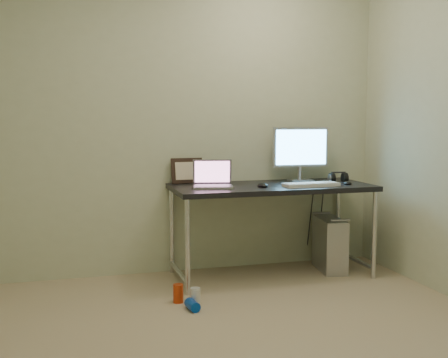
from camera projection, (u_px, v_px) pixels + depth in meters
floor at (240, 353)px, 3.09m from camera, size 3.50×3.50×0.00m
wall_back at (177, 123)px, 4.62m from camera, size 3.50×0.02×2.50m
desk at (271, 194)px, 4.54m from camera, size 1.61×0.70×0.75m
tower_computer at (330, 244)px, 4.75m from camera, size 0.25×0.45×0.47m
cable_a at (310, 218)px, 4.99m from camera, size 0.01×0.16×0.69m
cable_b at (321, 220)px, 5.00m from camera, size 0.02×0.11×0.71m
can_red at (178, 293)px, 3.93m from camera, size 0.08×0.08×0.13m
can_white at (195, 297)px, 3.86m from camera, size 0.09×0.09×0.13m
can_blue at (192, 305)px, 3.77m from camera, size 0.09×0.14×0.07m
laptop at (213, 181)px, 4.38m from camera, size 0.35×0.31×0.21m
monitor at (301, 150)px, 4.78m from camera, size 0.49×0.15×0.46m
keyboard at (311, 185)px, 4.44m from camera, size 0.45×0.16×0.03m
mouse_right at (348, 182)px, 4.56m from camera, size 0.09×0.12×0.04m
mouse_left at (263, 184)px, 4.40m from camera, size 0.08×0.13×0.04m
headphones at (338, 178)px, 4.77m from camera, size 0.16×0.10×0.10m
picture_frame at (187, 171)px, 4.63m from camera, size 0.26×0.08×0.21m
webcam at (211, 172)px, 4.67m from camera, size 0.04×0.03×0.12m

